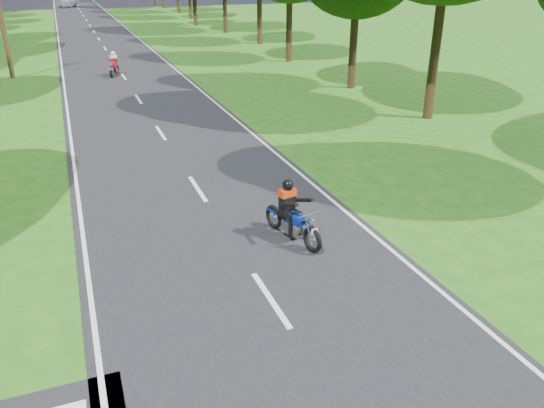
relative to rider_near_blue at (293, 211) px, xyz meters
name	(u,v)px	position (x,y,z in m)	size (l,w,h in m)	color
ground	(314,366)	(-1.37, -4.15, -0.76)	(160.00, 160.00, 0.00)	#1D5613
main_road	(94,32)	(-1.37, 45.85, -0.75)	(7.00, 140.00, 0.02)	black
road_markings	(94,34)	(-1.51, 43.98, -0.73)	(7.40, 140.00, 0.01)	silver
rider_near_blue	(293,211)	(0.00, 0.00, 0.00)	(0.59, 1.77, 1.47)	#0D2996
rider_far_red	(113,64)	(-1.82, 22.31, -0.04)	(0.55, 1.66, 1.38)	maroon
distant_car	(68,2)	(-2.67, 79.73, 0.01)	(1.76, 4.37, 1.49)	silver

